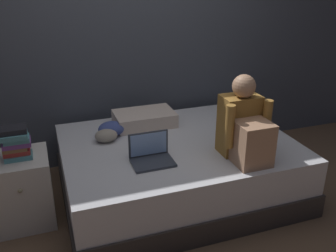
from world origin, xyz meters
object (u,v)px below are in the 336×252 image
clothes_pile (109,132)px  nightstand (23,190)px  book_stack (16,143)px  person_sitting (245,127)px  bed (178,168)px  pillow (144,119)px  laptop (151,155)px

clothes_pile → nightstand: bearing=-161.8°
book_stack → clothes_pile: bearing=19.2°
nightstand → person_sitting: size_ratio=0.88×
bed → book_stack: bearing=179.5°
nightstand → book_stack: bearing=-51.3°
book_stack → clothes_pile: book_stack is taller
nightstand → pillow: pillow is taller
nightstand → pillow: 1.24m
bed → laptop: bearing=-140.8°
bed → laptop: 0.52m
clothes_pile → book_stack: bearing=-160.8°
pillow → clothes_pile: (-0.37, -0.18, -0.01)m
person_sitting → pillow: bearing=122.7°
nightstand → book_stack: 0.42m
pillow → clothes_pile: pillow is taller
bed → clothes_pile: bearing=153.4°
nightstand → person_sitting: bearing=-14.7°
laptop → pillow: (0.15, 0.71, 0.01)m
nightstand → clothes_pile: bearing=18.2°
bed → book_stack: book_stack is taller
book_stack → clothes_pile: 0.80m
laptop → book_stack: book_stack is taller
book_stack → person_sitting: bearing=-14.4°
person_sitting → pillow: size_ratio=1.17×
nightstand → book_stack: size_ratio=2.29×
pillow → person_sitting: bearing=-57.3°
nightstand → bed: bearing=-1.0°
bed → nightstand: (-1.30, 0.02, 0.03)m
book_stack → clothes_pile: (0.75, 0.26, -0.13)m
book_stack → nightstand: bearing=128.7°
pillow → clothes_pile: bearing=-154.3°
person_sitting → pillow: 1.05m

